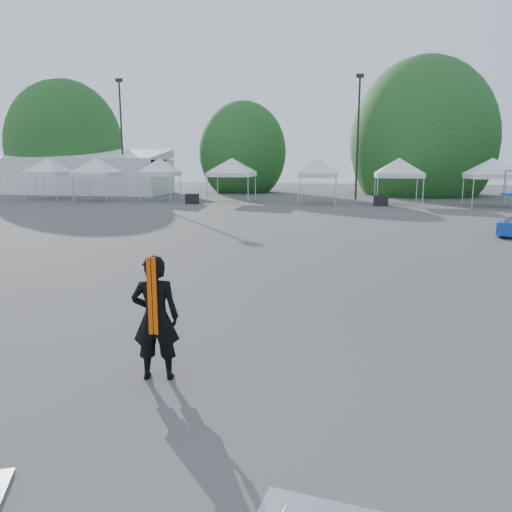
# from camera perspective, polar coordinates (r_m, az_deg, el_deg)

# --- Properties ---
(ground) EXTENTS (120.00, 120.00, 0.00)m
(ground) POSITION_cam_1_polar(r_m,az_deg,el_deg) (10.40, -1.78, -6.98)
(ground) COLOR #474442
(ground) RESTS_ON ground
(marquee) EXTENTS (15.00, 6.25, 4.23)m
(marquee) POSITION_cam_1_polar(r_m,az_deg,el_deg) (50.74, -18.58, 9.00)
(marquee) COLOR white
(marquee) RESTS_ON ground
(light_pole_west) EXTENTS (0.60, 0.25, 10.30)m
(light_pole_west) POSITION_cam_1_polar(r_m,az_deg,el_deg) (48.12, -15.13, 13.64)
(light_pole_west) COLOR black
(light_pole_west) RESTS_ON ground
(light_pole_east) EXTENTS (0.60, 0.25, 9.80)m
(light_pole_east) POSITION_cam_1_polar(r_m,az_deg,el_deg) (41.76, 11.58, 13.91)
(light_pole_east) COLOR black
(light_pole_east) RESTS_ON ground
(tree_far_w) EXTENTS (4.80, 4.80, 7.30)m
(tree_far_w) POSITION_cam_1_polar(r_m,az_deg,el_deg) (55.32, -20.97, 11.63)
(tree_far_w) COLOR #382314
(tree_far_w) RESTS_ON ground
(tree_mid_w) EXTENTS (4.16, 4.16, 6.33)m
(tree_mid_w) POSITION_cam_1_polar(r_m,az_deg,el_deg) (50.69, -1.53, 11.77)
(tree_mid_w) COLOR #382314
(tree_mid_w) RESTS_ON ground
(tree_mid_e) EXTENTS (5.12, 5.12, 7.79)m
(tree_mid_e) POSITION_cam_1_polar(r_m,az_deg,el_deg) (49.21, 18.50, 12.31)
(tree_mid_e) COLOR #382314
(tree_mid_e) RESTS_ON ground
(tent_a) EXTENTS (4.16, 4.16, 3.88)m
(tent_a) POSITION_cam_1_polar(r_m,az_deg,el_deg) (44.69, -22.66, 9.94)
(tent_a) COLOR silver
(tent_a) RESTS_ON ground
(tent_b) EXTENTS (4.21, 4.21, 3.88)m
(tent_b) POSITION_cam_1_polar(r_m,az_deg,el_deg) (41.45, -17.79, 10.24)
(tent_b) COLOR silver
(tent_b) RESTS_ON ground
(tent_c) EXTENTS (3.82, 3.82, 3.88)m
(tent_c) POSITION_cam_1_polar(r_m,az_deg,el_deg) (40.75, -10.96, 10.55)
(tent_c) COLOR silver
(tent_c) RESTS_ON ground
(tent_d) EXTENTS (4.68, 4.68, 3.88)m
(tent_d) POSITION_cam_1_polar(r_m,az_deg,el_deg) (38.97, -2.77, 10.73)
(tent_d) COLOR silver
(tent_d) RESTS_ON ground
(tent_e) EXTENTS (3.95, 3.95, 3.88)m
(tent_e) POSITION_cam_1_polar(r_m,az_deg,el_deg) (37.30, 7.16, 10.65)
(tent_e) COLOR silver
(tent_e) RESTS_ON ground
(tent_f) EXTENTS (4.65, 4.65, 3.88)m
(tent_f) POSITION_cam_1_polar(r_m,az_deg,el_deg) (37.99, 16.06, 10.32)
(tent_f) COLOR silver
(tent_f) RESTS_ON ground
(tent_g) EXTENTS (4.40, 4.40, 3.88)m
(tent_g) POSITION_cam_1_polar(r_m,az_deg,el_deg) (38.15, 25.42, 9.70)
(tent_g) COLOR silver
(tent_g) RESTS_ON ground
(man) EXTENTS (0.76, 0.58, 1.87)m
(man) POSITION_cam_1_polar(r_m,az_deg,el_deg) (7.47, -11.42, -6.90)
(man) COLOR black
(man) RESTS_ON ground
(crate_west) EXTENTS (1.03, 0.85, 0.73)m
(crate_west) POSITION_cam_1_polar(r_m,az_deg,el_deg) (37.28, -7.31, 6.50)
(crate_west) COLOR black
(crate_west) RESTS_ON ground
(crate_mid) EXTENTS (1.07, 0.92, 0.72)m
(crate_mid) POSITION_cam_1_polar(r_m,az_deg,el_deg) (36.44, 14.09, 6.15)
(crate_mid) COLOR black
(crate_mid) RESTS_ON ground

